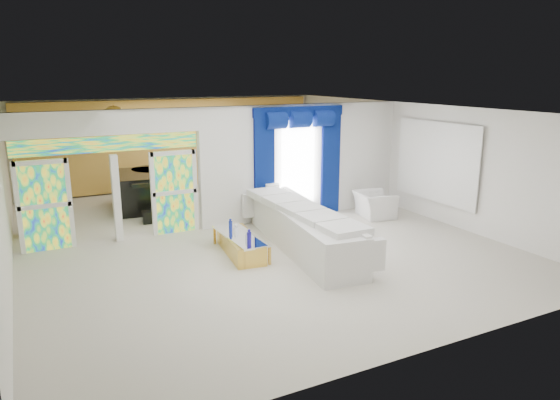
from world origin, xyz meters
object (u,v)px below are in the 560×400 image
white_sofa (302,230)px  armchair (374,205)px  coffee_table (240,245)px  grand_piano (145,190)px  console_table (283,212)px

white_sofa → armchair: white_sofa is taller
coffee_table → grand_piano: (-0.92, 4.84, 0.31)m
white_sofa → console_table: 2.30m
console_table → grand_piano: 4.16m
white_sofa → armchair: size_ratio=4.35×
armchair → grand_piano: size_ratio=0.51×
white_sofa → grand_piano: grand_piano is taller
coffee_table → armchair: bearing=13.8°
white_sofa → armchair: 3.30m
console_table → coffee_table: bearing=-136.5°
console_table → armchair: bearing=-19.5°
white_sofa → coffee_table: (-1.35, 0.30, -0.23)m
armchair → grand_piano: (-5.27, 3.78, 0.18)m
white_sofa → console_table: white_sofa is taller
white_sofa → armchair: bearing=31.7°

